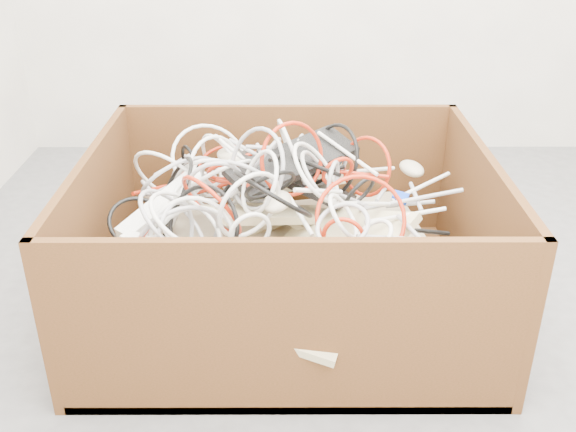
{
  "coord_description": "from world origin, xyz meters",
  "views": [
    {
      "loc": [
        -0.26,
        -1.59,
        1.2
      ],
      "look_at": [
        -0.26,
        0.16,
        0.3
      ],
      "focal_mm": 41.13,
      "sensor_mm": 36.0,
      "label": 1
    }
  ],
  "objects_px": {
    "power_strip_right": "(166,253)",
    "vga_plug": "(400,197)",
    "power_strip_left": "(163,205)",
    "cardboard_box": "(283,268)"
  },
  "relations": [
    {
      "from": "power_strip_right",
      "to": "vga_plug",
      "type": "distance_m",
      "value": 0.7
    },
    {
      "from": "power_strip_left",
      "to": "vga_plug",
      "type": "bearing_deg",
      "value": -47.25
    },
    {
      "from": "power_strip_right",
      "to": "vga_plug",
      "type": "height_order",
      "value": "power_strip_right"
    },
    {
      "from": "power_strip_right",
      "to": "power_strip_left",
      "type": "bearing_deg",
      "value": 119.62
    },
    {
      "from": "power_strip_left",
      "to": "vga_plug",
      "type": "xyz_separation_m",
      "value": [
        0.68,
        0.06,
        -0.01
      ]
    },
    {
      "from": "cardboard_box",
      "to": "power_strip_left",
      "type": "xyz_separation_m",
      "value": [
        -0.34,
        -0.05,
        0.24
      ]
    },
    {
      "from": "vga_plug",
      "to": "cardboard_box",
      "type": "bearing_deg",
      "value": -157.41
    },
    {
      "from": "cardboard_box",
      "to": "vga_plug",
      "type": "xyz_separation_m",
      "value": [
        0.35,
        0.01,
        0.23
      ]
    },
    {
      "from": "cardboard_box",
      "to": "vga_plug",
      "type": "distance_m",
      "value": 0.42
    },
    {
      "from": "power_strip_right",
      "to": "cardboard_box",
      "type": "bearing_deg",
      "value": 60.71
    }
  ]
}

